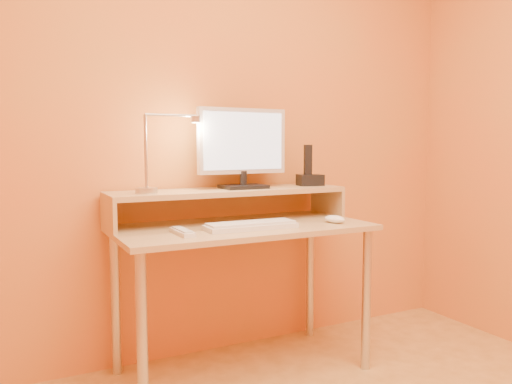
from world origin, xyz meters
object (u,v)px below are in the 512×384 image
lamp_base (147,190)px  phone_dock (310,180)px  keyboard (251,226)px  mouse (335,219)px  monitor_panel (242,141)px  remote_control (182,232)px

lamp_base → phone_dock: size_ratio=0.77×
keyboard → mouse: size_ratio=3.76×
phone_dock → monitor_panel: bearing=-169.8°
keyboard → remote_control: keyboard is taller
phone_dock → mouse: size_ratio=1.15×
keyboard → remote_control: bearing=-179.3°
monitor_panel → phone_dock: monitor_panel is taller
lamp_base → monitor_panel: bearing=4.6°
monitor_panel → mouse: 0.60m
monitor_panel → keyboard: bearing=-110.1°
mouse → remote_control: mouse is taller
mouse → monitor_panel: bearing=120.3°
remote_control → phone_dock: bearing=17.0°
monitor_panel → phone_dock: (0.40, -0.01, -0.21)m
lamp_base → mouse: size_ratio=0.89×
mouse → remote_control: bearing=158.8°
keyboard → remote_control: (-0.32, 0.01, -0.00)m
mouse → keyboard: bearing=157.7°
monitor_panel → lamp_base: (-0.50, -0.04, -0.23)m
phone_dock → mouse: bearing=-87.7°
lamp_base → remote_control: bearing=-68.9°
mouse → phone_dock: bearing=62.1°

